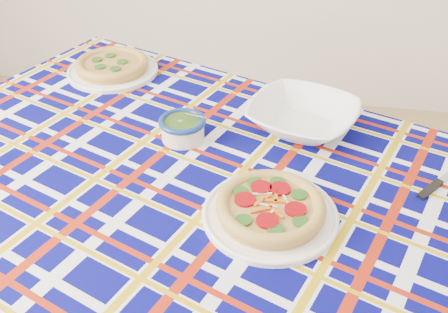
% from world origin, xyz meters
% --- Properties ---
extents(dining_table, '(1.83, 1.49, 0.74)m').
position_xyz_m(dining_table, '(-0.22, 0.26, 0.67)').
color(dining_table, brown).
rests_on(dining_table, floor).
extents(tablecloth, '(1.87, 1.53, 0.10)m').
position_xyz_m(tablecloth, '(-0.22, 0.26, 0.69)').
color(tablecloth, '#050557').
rests_on(tablecloth, dining_table).
extents(main_focaccia_plate, '(0.37, 0.37, 0.06)m').
position_xyz_m(main_focaccia_plate, '(-0.05, 0.15, 0.77)').
color(main_focaccia_plate, '#AE803D').
rests_on(main_focaccia_plate, tablecloth).
extents(pesto_bowl, '(0.15, 0.15, 0.07)m').
position_xyz_m(pesto_bowl, '(-0.30, 0.41, 0.78)').
color(pesto_bowl, '#1E390F').
rests_on(pesto_bowl, tablecloth).
extents(serving_bowl, '(0.36, 0.36, 0.07)m').
position_xyz_m(serving_bowl, '(0.00, 0.52, 0.78)').
color(serving_bowl, white).
rests_on(serving_bowl, tablecloth).
extents(second_focaccia_plate, '(0.40, 0.40, 0.05)m').
position_xyz_m(second_focaccia_plate, '(-0.61, 0.75, 0.77)').
color(second_focaccia_plate, '#AE803D').
rests_on(second_focaccia_plate, tablecloth).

